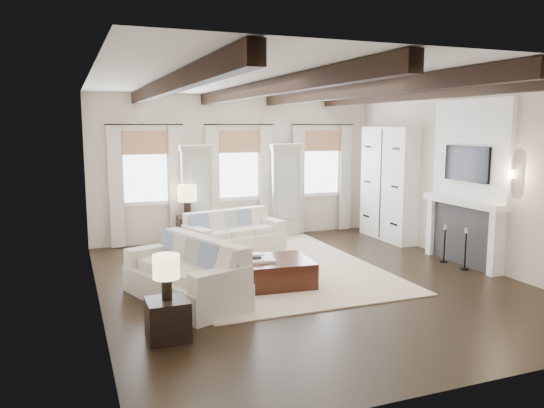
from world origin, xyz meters
name	(u,v)px	position (x,y,z in m)	size (l,w,h in m)	color
ground	(308,282)	(0.00, 0.00, 0.00)	(7.50, 7.50, 0.00)	black
room_shell	(326,162)	(0.75, 0.90, 1.89)	(6.54, 7.54, 3.22)	beige
area_rug	(272,266)	(-0.23, 1.06, 0.01)	(3.46, 4.84, 0.02)	beige
sofa_back	(233,236)	(-0.54, 2.42, 0.34)	(2.09, 1.32, 0.83)	silver
sofa_left	(189,276)	(-2.02, -0.19, 0.36)	(1.58, 2.27, 0.89)	silver
ottoman	(259,273)	(-0.83, 0.05, 0.21)	(1.61, 1.01, 0.42)	black
tray	(257,260)	(-0.88, 0.01, 0.44)	(0.50, 0.38, 0.04)	white
book_lower	(252,257)	(-0.95, 0.07, 0.48)	(0.26, 0.20, 0.04)	#262628
book_upper	(256,254)	(-0.88, 0.07, 0.52)	(0.22, 0.17, 0.03)	beige
side_table_front	(168,319)	(-2.56, -1.52, 0.24)	(0.49, 0.49, 0.49)	black
lamp_front	(166,269)	(-2.56, -1.52, 0.86)	(0.32, 0.32, 0.55)	black
side_table_back	(188,232)	(-1.28, 3.22, 0.32)	(0.43, 0.43, 0.64)	black
lamp_back	(187,195)	(-1.28, 3.22, 1.09)	(0.39, 0.39, 0.66)	black
candlestick_near	(465,252)	(2.90, -0.33, 0.31)	(0.15, 0.15, 0.75)	black
candlestick_far	(444,247)	(2.90, 0.23, 0.29)	(0.14, 0.14, 0.71)	black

